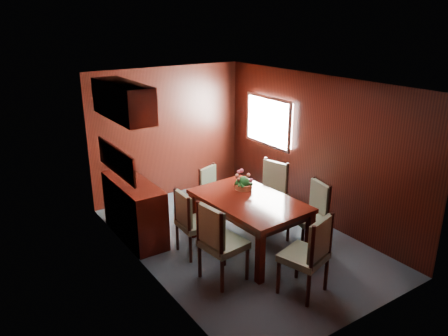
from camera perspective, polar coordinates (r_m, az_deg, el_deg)
ground at (r=6.77m, az=1.93°, el=-9.37°), size 4.50×4.50×0.00m
room_shell at (r=6.36m, az=-0.42°, el=4.58°), size 3.06×4.52×2.41m
sideboard at (r=6.82m, az=-11.64°, el=-5.32°), size 0.48×1.40×0.90m
dining_table at (r=6.27m, az=3.26°, el=-4.94°), size 1.14×1.73×0.79m
chair_left_near at (r=5.54m, az=-0.75°, el=-9.25°), size 0.55×0.57×1.09m
chair_left_far at (r=6.18m, az=-4.40°, el=-6.73°), size 0.45×0.47×0.98m
chair_right_near at (r=6.54m, az=11.48°, el=-5.46°), size 0.54×0.56×0.99m
chair_right_far at (r=7.12m, az=6.10°, el=-2.80°), size 0.58×0.60×1.04m
chair_head at (r=5.39m, az=11.18°, el=-10.68°), size 0.62×0.60×1.06m
chair_foot at (r=7.24m, az=-1.50°, el=-2.92°), size 0.55×0.54×0.91m
flower_centerpiece at (r=6.52m, az=2.59°, el=-1.65°), size 0.28×0.28×0.28m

